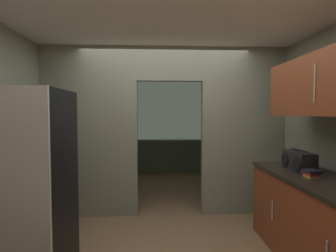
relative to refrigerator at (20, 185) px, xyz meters
name	(u,v)px	position (x,y,z in m)	size (l,w,h in m)	color
kitchen_overhead_slab	(168,24)	(1.41, 0.60, 1.70)	(4.08, 6.62, 0.06)	silver
kitchen_partition	(164,127)	(1.39, 1.51, 0.46)	(3.68, 0.12, 2.55)	gray
adjoining_room_shell	(162,125)	(1.41, 3.54, 0.39)	(3.68, 2.97, 2.55)	slate
refrigerator	(20,185)	(0.00, 0.00, 0.00)	(0.85, 0.79, 1.78)	black
lower_cabinet_run	(329,230)	(2.90, -0.13, -0.43)	(0.69, 2.13, 0.91)	brown
upper_cabinet_counterside	(334,83)	(2.90, -0.13, 0.94)	(0.36, 1.92, 0.60)	brown
boombox	(299,161)	(2.87, 0.37, 0.13)	(0.19, 0.43, 0.24)	black
book_stack	(311,173)	(2.82, 0.05, 0.07)	(0.13, 0.16, 0.08)	gold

